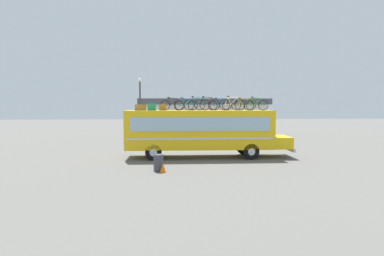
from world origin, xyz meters
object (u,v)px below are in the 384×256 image
(luggage_bag_2, at_px, (152,107))
(rooftop_bicycle_4, at_px, (207,104))
(rooftop_bicycle_1, at_px, (172,105))
(luggage_bag_1, at_px, (140,107))
(rooftop_bicycle_8, at_px, (256,105))
(trash_bin, at_px, (159,163))
(rooftop_bicycle_2, at_px, (186,105))
(street_lamp, at_px, (140,108))
(traffic_cone, at_px, (163,168))
(rooftop_bicycle_6, at_px, (232,104))
(luggage_bag_3, at_px, (163,107))
(rooftop_bicycle_5, at_px, (220,105))
(rooftop_bicycle_3, at_px, (197,104))
(rooftop_bicycle_7, at_px, (244,105))
(bus, at_px, (202,130))

(luggage_bag_2, xyz_separation_m, rooftop_bicycle_4, (3.80, 0.68, 0.17))
(rooftop_bicycle_1, bearing_deg, luggage_bag_1, -169.01)
(rooftop_bicycle_8, bearing_deg, luggage_bag_1, 177.97)
(trash_bin, bearing_deg, luggage_bag_2, 98.09)
(rooftop_bicycle_4, bearing_deg, rooftop_bicycle_2, -164.42)
(rooftop_bicycle_2, xyz_separation_m, street_lamp, (-3.69, 6.29, -0.23))
(traffic_cone, bearing_deg, rooftop_bicycle_6, 46.74)
(luggage_bag_3, distance_m, rooftop_bicycle_5, 3.98)
(luggage_bag_3, xyz_separation_m, rooftop_bicycle_3, (2.35, 0.10, 0.19))
(rooftop_bicycle_3, relative_size, rooftop_bicycle_4, 1.02)
(rooftop_bicycle_7, bearing_deg, rooftop_bicycle_5, 166.57)
(rooftop_bicycle_2, height_order, rooftop_bicycle_8, rooftop_bicycle_8)
(bus, distance_m, luggage_bag_3, 3.11)
(luggage_bag_2, relative_size, trash_bin, 0.60)
(luggage_bag_1, bearing_deg, rooftop_bicycle_4, 5.45)
(rooftop_bicycle_1, distance_m, rooftop_bicycle_4, 2.42)
(luggage_bag_2, xyz_separation_m, luggage_bag_3, (0.73, 0.41, -0.02))
(rooftop_bicycle_2, height_order, trash_bin, rooftop_bicycle_2)
(luggage_bag_1, relative_size, luggage_bag_2, 1.28)
(luggage_bag_1, distance_m, street_lamp, 6.34)
(rooftop_bicycle_3, relative_size, rooftop_bicycle_7, 1.08)
(rooftop_bicycle_2, bearing_deg, rooftop_bicycle_3, 17.35)
(luggage_bag_1, distance_m, rooftop_bicycle_4, 4.59)
(luggage_bag_1, xyz_separation_m, luggage_bag_2, (0.77, -0.24, 0.04))
(rooftop_bicycle_4, height_order, rooftop_bicycle_5, rooftop_bicycle_4)
(rooftop_bicycle_8, height_order, street_lamp, street_lamp)
(rooftop_bicycle_3, height_order, rooftop_bicycle_7, rooftop_bicycle_3)
(rooftop_bicycle_6, xyz_separation_m, traffic_cone, (-4.61, -4.90, -3.38))
(luggage_bag_1, distance_m, rooftop_bicycle_1, 2.20)
(luggage_bag_2, distance_m, street_lamp, 6.70)
(luggage_bag_1, height_order, rooftop_bicycle_5, rooftop_bicycle_5)
(luggage_bag_1, height_order, luggage_bag_2, luggage_bag_2)
(rooftop_bicycle_6, xyz_separation_m, street_lamp, (-6.87, 6.39, -0.26))
(rooftop_bicycle_6, xyz_separation_m, trash_bin, (-4.85, -4.52, -3.19))
(luggage_bag_2, bearing_deg, rooftop_bicycle_5, 8.44)
(rooftop_bicycle_1, xyz_separation_m, rooftop_bicycle_5, (3.31, 0.04, -0.02))
(luggage_bag_3, xyz_separation_m, rooftop_bicycle_5, (3.96, 0.29, 0.15))
(rooftop_bicycle_5, height_order, street_lamp, street_lamp)
(bus, height_order, rooftop_bicycle_4, rooftop_bicycle_4)
(rooftop_bicycle_2, height_order, rooftop_bicycle_7, rooftop_bicycle_2)
(luggage_bag_1, height_order, luggage_bag_3, luggage_bag_3)
(rooftop_bicycle_7, xyz_separation_m, traffic_cone, (-5.43, -5.06, -3.34))
(luggage_bag_2, bearing_deg, rooftop_bicycle_2, 6.38)
(bus, bearing_deg, rooftop_bicycle_1, 169.55)
(luggage_bag_2, relative_size, rooftop_bicycle_4, 0.31)
(luggage_bag_2, relative_size, rooftop_bicycle_2, 0.34)
(rooftop_bicycle_1, distance_m, traffic_cone, 6.38)
(luggage_bag_2, xyz_separation_m, rooftop_bicycle_1, (1.38, 0.66, 0.14))
(luggage_bag_2, height_order, rooftop_bicycle_1, rooftop_bicycle_1)
(luggage_bag_1, relative_size, trash_bin, 0.76)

